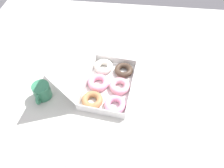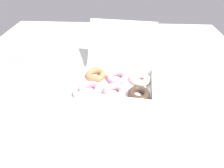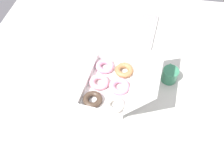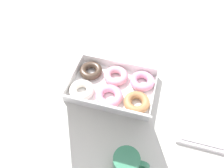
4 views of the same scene
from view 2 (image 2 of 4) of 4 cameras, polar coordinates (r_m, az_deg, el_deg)
The scene contains 4 objects.
ground_plane at distance 95.08cm, azimuth -1.70°, elevation -0.09°, with size 180.00×180.00×2.00cm, color silver.
donut_box at distance 91.54cm, azimuth 1.42°, elevation 1.62°, with size 41.06×42.54×26.15cm.
keyboard at distance 117.12cm, azimuth -23.22°, elevation 6.05°, with size 43.09×17.09×2.20cm.
coffee_mug at distance 118.14cm, azimuth -3.29°, elevation 11.50°, with size 12.40×8.91×8.42cm.
Camera 2 is at (6.84, -73.16, 59.34)cm, focal length 28.00 mm.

